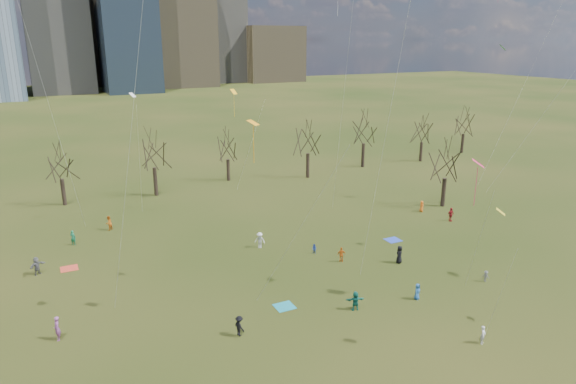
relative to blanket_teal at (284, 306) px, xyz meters
name	(u,v)px	position (x,y,z in m)	size (l,w,h in m)	color
ground	(354,312)	(4.68, -3.28, -0.01)	(500.00, 500.00, 0.00)	black
bare_tree_row	(207,152)	(4.59, 33.94, 6.10)	(113.04, 29.80, 9.50)	black
blanket_teal	(284,306)	(0.00, 0.00, 0.00)	(1.60, 1.50, 0.03)	teal
blanket_navy	(393,240)	(17.24, 7.87, 0.00)	(1.60, 1.50, 0.03)	blue
blanket_crimson	(69,268)	(-15.42, 15.94, 0.00)	(1.60, 1.50, 0.03)	red
person_0	(417,292)	(10.69, -3.90, 0.70)	(0.70, 0.46, 1.43)	#2964B1
person_1	(483,335)	(10.56, -11.26, 0.69)	(0.51, 0.34, 1.41)	white
person_3	(486,276)	(18.54, -4.06, 0.51)	(0.68, 0.39, 1.06)	slate
person_4	(341,255)	(9.05, 5.54, 0.75)	(0.90, 0.37, 1.53)	orange
person_5	(355,301)	(4.96, -3.06, 0.81)	(1.54, 0.49, 1.66)	#176B5C
person_6	(399,254)	(14.03, 2.75, 0.88)	(0.88, 0.57, 1.79)	black
person_7	(57,328)	(-17.10, 3.08, 0.92)	(0.68, 0.45, 1.86)	#9D4E9A
person_8	(314,249)	(7.62, 8.49, 0.51)	(0.51, 0.40, 1.05)	#2743AB
person_9	(260,240)	(3.20, 12.46, 0.85)	(1.12, 0.64, 1.73)	white
person_10	(451,215)	(27.34, 9.73, 0.84)	(1.00, 0.42, 1.71)	maroon
person_11	(37,266)	(-18.15, 15.88, 0.87)	(1.64, 0.52, 1.77)	slate
person_12	(422,206)	(26.58, 14.11, 0.72)	(0.72, 0.47, 1.47)	orange
person_13	(73,238)	(-14.49, 22.21, 0.81)	(0.60, 0.40, 1.66)	#1B7C52
person_14	(109,223)	(-10.38, 25.15, 0.84)	(0.83, 0.65, 1.70)	orange
person_15	(239,326)	(-4.91, -2.38, 0.79)	(1.04, 0.60, 1.61)	black
kites_airborne	(298,126)	(4.91, 7.04, 13.73)	(75.56, 46.82, 30.36)	#FFA015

